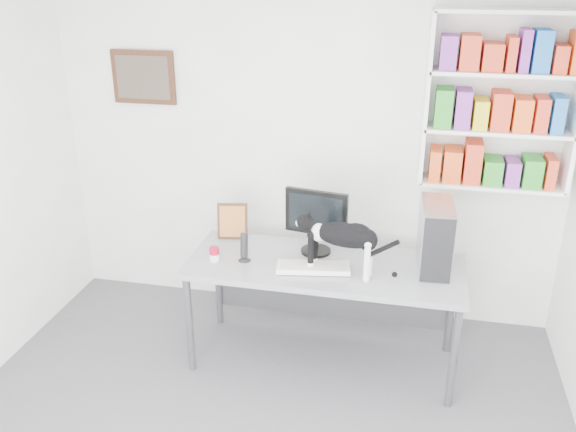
{
  "coord_description": "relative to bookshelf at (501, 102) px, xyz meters",
  "views": [
    {
      "loc": [
        0.83,
        -2.55,
        2.76
      ],
      "look_at": [
        -0.04,
        1.53,
        1.0
      ],
      "focal_mm": 38.0,
      "sensor_mm": 36.0,
      "label": 1
    }
  ],
  "objects": [
    {
      "name": "pc_tower",
      "position": [
        -0.37,
        -0.53,
        -0.82
      ],
      "size": [
        0.23,
        0.47,
        0.46
      ],
      "primitive_type": "cube",
      "rotation": [
        0.0,
        0.0,
        0.06
      ],
      "color": "#B5B5BA",
      "rests_on": "desk"
    },
    {
      "name": "soup_can",
      "position": [
        -1.87,
        -0.76,
        -1.0
      ],
      "size": [
        0.07,
        0.07,
        0.1
      ],
      "primitive_type": "cylinder",
      "rotation": [
        0.0,
        0.0,
        0.01
      ],
      "color": "#A50E26",
      "rests_on": "desk"
    },
    {
      "name": "monitor",
      "position": [
        -1.2,
        -0.47,
        -0.81
      ],
      "size": [
        0.49,
        0.29,
        0.49
      ],
      "primitive_type": "cube",
      "rotation": [
        0.0,
        0.0,
        -0.17
      ],
      "color": "black",
      "rests_on": "desk"
    },
    {
      "name": "desk",
      "position": [
        -1.1,
        -0.65,
        -1.45
      ],
      "size": [
        1.93,
        0.77,
        0.8
      ],
      "primitive_type": "cube",
      "rotation": [
        0.0,
        0.0,
        -0.01
      ],
      "color": "gray",
      "rests_on": "room"
    },
    {
      "name": "cat",
      "position": [
        -0.97,
        -0.76,
        -0.86
      ],
      "size": [
        0.65,
        0.27,
        0.39
      ],
      "primitive_type": null,
      "rotation": [
        0.0,
        0.0,
        -0.16
      ],
      "color": "black",
      "rests_on": "desk"
    },
    {
      "name": "speaker",
      "position": [
        -1.67,
        -0.71,
        -0.94
      ],
      "size": [
        0.1,
        0.1,
        0.21
      ],
      "primitive_type": "cylinder",
      "rotation": [
        0.0,
        0.0,
        0.03
      ],
      "color": "black",
      "rests_on": "desk"
    },
    {
      "name": "wall_art",
      "position": [
        -2.7,
        0.12,
        0.05
      ],
      "size": [
        0.52,
        0.04,
        0.42
      ],
      "primitive_type": "cube",
      "color": "#4E2A19",
      "rests_on": "room"
    },
    {
      "name": "keyboard",
      "position": [
        -1.17,
        -0.75,
        -1.03
      ],
      "size": [
        0.52,
        0.27,
        0.04
      ],
      "primitive_type": "cube",
      "rotation": [
        0.0,
        0.0,
        0.16
      ],
      "color": "white",
      "rests_on": "desk"
    },
    {
      "name": "leaning_print",
      "position": [
        -1.86,
        -0.36,
        -0.91
      ],
      "size": [
        0.24,
        0.13,
        0.28
      ],
      "primitive_type": "cube",
      "rotation": [
        0.0,
        0.0,
        0.19
      ],
      "color": "#4E2A19",
      "rests_on": "desk"
    },
    {
      "name": "bookshelf",
      "position": [
        0.0,
        0.0,
        0.0
      ],
      "size": [
        1.03,
        0.28,
        1.24
      ],
      "primitive_type": "cube",
      "color": "white",
      "rests_on": "room"
    },
    {
      "name": "room",
      "position": [
        -1.4,
        -1.85,
        -0.5
      ],
      "size": [
        4.01,
        4.01,
        2.7
      ],
      "color": "#55555A",
      "rests_on": "ground"
    }
  ]
}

